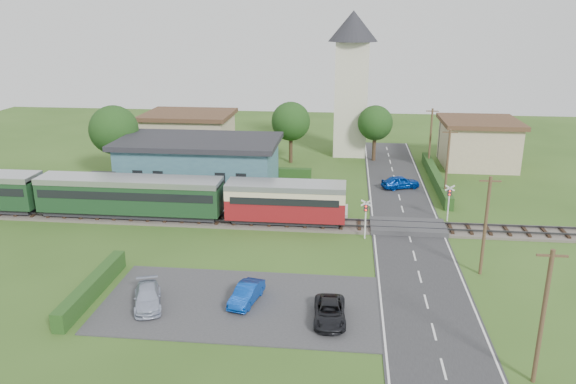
# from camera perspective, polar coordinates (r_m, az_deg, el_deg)

# --- Properties ---
(ground) EXTENTS (120.00, 120.00, 0.00)m
(ground) POSITION_cam_1_polar(r_m,az_deg,el_deg) (46.05, -0.23, -4.23)
(ground) COLOR #2D4C19
(railway_track) EXTENTS (76.00, 3.20, 0.49)m
(railway_track) POSITION_cam_1_polar(r_m,az_deg,el_deg) (47.87, 0.04, -3.22)
(railway_track) COLOR #4C443D
(railway_track) RESTS_ON ground
(road) EXTENTS (6.00, 70.00, 0.05)m
(road) POSITION_cam_1_polar(r_m,az_deg,el_deg) (46.08, 12.27, -4.60)
(road) COLOR #28282B
(road) RESTS_ON ground
(car_park) EXTENTS (17.00, 9.00, 0.08)m
(car_park) POSITION_cam_1_polar(r_m,az_deg,el_deg) (35.51, -4.91, -11.23)
(car_park) COLOR #333335
(car_park) RESTS_ON ground
(crossing_deck) EXTENTS (6.20, 3.40, 0.45)m
(crossing_deck) POSITION_cam_1_polar(r_m,az_deg,el_deg) (47.86, 12.05, -3.48)
(crossing_deck) COLOR #333335
(crossing_deck) RESTS_ON ground
(platform) EXTENTS (30.00, 3.00, 0.45)m
(platform) POSITION_cam_1_polar(r_m,az_deg,el_deg) (52.71, -10.45, -1.40)
(platform) COLOR gray
(platform) RESTS_ON ground
(equipment_hut) EXTENTS (2.30, 2.30, 2.55)m
(equipment_hut) POSITION_cam_1_polar(r_m,az_deg,el_deg) (55.05, -18.54, 0.44)
(equipment_hut) COLOR beige
(equipment_hut) RESTS_ON platform
(station_building) EXTENTS (16.00, 9.00, 5.30)m
(station_building) POSITION_cam_1_polar(r_m,az_deg,el_deg) (57.34, -8.97, 2.81)
(station_building) COLOR #345C6D
(station_building) RESTS_ON ground
(train) EXTENTS (43.20, 2.90, 3.40)m
(train) POSITION_cam_1_polar(r_m,az_deg,el_deg) (51.75, -19.01, -0.17)
(train) COLOR #232328
(train) RESTS_ON ground
(church_tower) EXTENTS (6.00, 6.00, 17.60)m
(church_tower) POSITION_cam_1_polar(r_m,az_deg,el_deg) (70.82, 6.49, 11.90)
(church_tower) COLOR beige
(church_tower) RESTS_ON ground
(house_west) EXTENTS (10.80, 8.80, 5.50)m
(house_west) POSITION_cam_1_polar(r_m,az_deg,el_deg) (71.78, -9.98, 5.82)
(house_west) COLOR tan
(house_west) RESTS_ON ground
(house_east) EXTENTS (8.80, 8.80, 5.50)m
(house_east) POSITION_cam_1_polar(r_m,az_deg,el_deg) (69.68, 18.74, 4.80)
(house_east) COLOR tan
(house_east) RESTS_ON ground
(hedge_carpark) EXTENTS (0.80, 9.00, 1.20)m
(hedge_carpark) POSITION_cam_1_polar(r_m,az_deg,el_deg) (38.11, -19.28, -9.16)
(hedge_carpark) COLOR #193814
(hedge_carpark) RESTS_ON ground
(hedge_roadside) EXTENTS (0.80, 18.00, 1.20)m
(hedge_roadside) POSITION_cam_1_polar(r_m,az_deg,el_deg) (61.49, 14.77, 1.42)
(hedge_roadside) COLOR #193814
(hedge_roadside) RESTS_ON ground
(hedge_station) EXTENTS (22.00, 0.80, 1.30)m
(hedge_station) POSITION_cam_1_polar(r_m,az_deg,el_deg) (62.07, -7.82, 2.04)
(hedge_station) COLOR #193814
(hedge_station) RESTS_ON ground
(tree_a) EXTENTS (5.20, 5.20, 8.00)m
(tree_a) POSITION_cam_1_polar(r_m,az_deg,el_deg) (62.80, -17.27, 6.03)
(tree_a) COLOR #332316
(tree_a) RESTS_ON ground
(tree_b) EXTENTS (4.60, 4.60, 7.34)m
(tree_b) POSITION_cam_1_polar(r_m,az_deg,el_deg) (66.94, 0.29, 7.18)
(tree_b) COLOR #332316
(tree_b) RESTS_ON ground
(tree_c) EXTENTS (4.20, 4.20, 6.78)m
(tree_c) POSITION_cam_1_polar(r_m,az_deg,el_deg) (68.69, 8.85, 6.93)
(tree_c) COLOR #332316
(tree_c) RESTS_ON ground
(utility_pole_a) EXTENTS (1.40, 0.22, 7.00)m
(utility_pole_a) POSITION_cam_1_polar(r_m,az_deg,el_deg) (29.48, 24.48, -11.37)
(utility_pole_a) COLOR #473321
(utility_pole_a) RESTS_ON ground
(utility_pole_b) EXTENTS (1.40, 0.22, 7.00)m
(utility_pole_b) POSITION_cam_1_polar(r_m,az_deg,el_deg) (40.01, 19.42, -3.16)
(utility_pole_b) COLOR #473321
(utility_pole_b) RESTS_ON ground
(utility_pole_c) EXTENTS (1.40, 0.22, 7.00)m
(utility_pole_c) POSITION_cam_1_polar(r_m,az_deg,el_deg) (54.99, 15.87, 2.71)
(utility_pole_c) COLOR #473321
(utility_pole_c) RESTS_ON ground
(utility_pole_d) EXTENTS (1.40, 0.22, 7.00)m
(utility_pole_d) POSITION_cam_1_polar(r_m,az_deg,el_deg) (66.54, 14.27, 5.35)
(utility_pole_d) COLOR #473321
(utility_pole_d) RESTS_ON ground
(crossing_signal_near) EXTENTS (0.84, 0.28, 3.28)m
(crossing_signal_near) POSITION_cam_1_polar(r_m,az_deg,el_deg) (44.69, 7.90, -2.16)
(crossing_signal_near) COLOR silver
(crossing_signal_near) RESTS_ON ground
(crossing_signal_far) EXTENTS (0.84, 0.28, 3.28)m
(crossing_signal_far) POSITION_cam_1_polar(r_m,az_deg,el_deg) (49.98, 16.05, -0.55)
(crossing_signal_far) COLOR silver
(crossing_signal_far) RESTS_ON ground
(streetlamp_west) EXTENTS (0.30, 0.30, 5.15)m
(streetlamp_west) POSITION_cam_1_polar(r_m,az_deg,el_deg) (69.44, -16.70, 5.16)
(streetlamp_west) COLOR #3F3F47
(streetlamp_west) RESTS_ON ground
(streetlamp_east) EXTENTS (0.30, 0.30, 5.15)m
(streetlamp_east) POSITION_cam_1_polar(r_m,az_deg,el_deg) (71.77, 15.15, 5.67)
(streetlamp_east) COLOR #3F3F47
(streetlamp_east) RESTS_ON ground
(car_on_road) EXTENTS (4.19, 2.86, 1.33)m
(car_on_road) POSITION_cam_1_polar(r_m,az_deg,el_deg) (58.65, 11.36, 1.00)
(car_on_road) COLOR #04339F
(car_on_road) RESTS_ON road
(car_park_blue) EXTENTS (1.92, 3.68, 1.15)m
(car_park_blue) POSITION_cam_1_polar(r_m,az_deg,el_deg) (35.30, -4.24, -10.26)
(car_park_blue) COLOR #073292
(car_park_blue) RESTS_ON car_park
(car_park_silver) EXTENTS (2.80, 4.20, 1.13)m
(car_park_silver) POSITION_cam_1_polar(r_m,az_deg,el_deg) (35.86, -14.08, -10.33)
(car_park_silver) COLOR #A8B1C8
(car_park_silver) RESTS_ON car_park
(car_park_dark) EXTENTS (1.99, 4.01, 1.09)m
(car_park_dark) POSITION_cam_1_polar(r_m,az_deg,el_deg) (33.39, 4.26, -12.06)
(car_park_dark) COLOR black
(car_park_dark) RESTS_ON car_park
(pedestrian_near) EXTENTS (0.75, 0.53, 1.96)m
(pedestrian_near) POSITION_cam_1_polar(r_m,az_deg,el_deg) (50.53, -5.13, -0.57)
(pedestrian_near) COLOR gray
(pedestrian_near) RESTS_ON platform
(pedestrian_far) EXTENTS (0.98, 1.12, 1.94)m
(pedestrian_far) POSITION_cam_1_polar(r_m,az_deg,el_deg) (54.79, -16.76, 0.18)
(pedestrian_far) COLOR gray
(pedestrian_far) RESTS_ON platform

